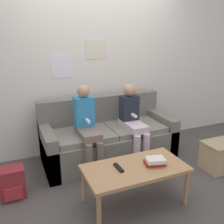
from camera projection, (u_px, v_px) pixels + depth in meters
The scene contains 10 objects.
ground_plane at pixel (123, 174), 3.17m from camera, with size 10.00×10.00×0.00m, color #4C4742.
wall_back at pixel (95, 63), 3.64m from camera, with size 8.00×0.06×2.60m.
couch at pixel (108, 139), 3.53m from camera, with size 1.82×0.77×0.85m.
coffee_table at pixel (135, 171), 2.54m from camera, with size 1.04×0.54×0.42m.
person_left at pixel (87, 125), 3.13m from camera, with size 0.24×0.54×1.10m.
person_right at pixel (133, 120), 3.38m from camera, with size 0.24×0.54×1.06m.
tv_remote at pixel (118, 168), 2.49m from camera, with size 0.04×0.17×0.02m.
book_stack at pixel (155, 161), 2.56m from camera, with size 0.23×0.19×0.08m.
storage_box at pixel (220, 156), 3.26m from camera, with size 0.45×0.34×0.38m.
backpack at pixel (12, 183), 2.70m from camera, with size 0.26×0.24×0.34m.
Camera 1 is at (-1.23, -2.50, 1.72)m, focal length 40.00 mm.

